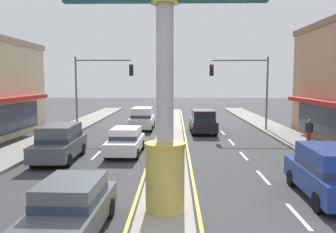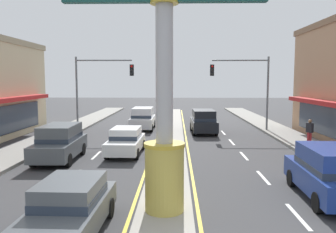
# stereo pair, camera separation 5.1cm
# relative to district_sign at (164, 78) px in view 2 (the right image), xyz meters

# --- Properties ---
(median_strip) EXTENTS (1.81, 52.00, 0.14)m
(median_strip) POSITION_rel_district_sign_xyz_m (-0.00, 13.17, -4.25)
(median_strip) COLOR #A39E93
(median_strip) RESTS_ON ground
(sidewalk_left) EXTENTS (2.64, 60.00, 0.18)m
(sidewalk_left) POSITION_rel_district_sign_xyz_m (-8.83, 11.17, -4.23)
(sidewalk_left) COLOR gray
(sidewalk_left) RESTS_ON ground
(sidewalk_right) EXTENTS (2.64, 60.00, 0.18)m
(sidewalk_right) POSITION_rel_district_sign_xyz_m (8.83, 11.17, -4.23)
(sidewalk_right) COLOR gray
(sidewalk_right) RESTS_ON ground
(lane_markings) EXTENTS (8.55, 52.00, 0.01)m
(lane_markings) POSITION_rel_district_sign_xyz_m (0.00, 11.81, -4.32)
(lane_markings) COLOR silver
(lane_markings) RESTS_ON ground
(district_sign) EXTENTS (6.66, 1.29, 8.23)m
(district_sign) POSITION_rel_district_sign_xyz_m (0.00, 0.00, 0.00)
(district_sign) COLOR gold
(district_sign) RESTS_ON median_strip
(traffic_light_left_side) EXTENTS (4.86, 0.46, 6.20)m
(traffic_light_left_side) POSITION_rel_district_sign_xyz_m (-6.14, 18.00, -0.07)
(traffic_light_left_side) COLOR slate
(traffic_light_left_side) RESTS_ON ground
(traffic_light_right_side) EXTENTS (4.86, 0.46, 6.20)m
(traffic_light_right_side) POSITION_rel_district_sign_xyz_m (6.14, 18.24, -0.07)
(traffic_light_right_side) COLOR slate
(traffic_light_right_side) RESTS_ON ground
(suv_near_right_lane) EXTENTS (1.98, 4.61, 1.90)m
(suv_near_right_lane) POSITION_rel_district_sign_xyz_m (-2.56, 19.28, -3.34)
(suv_near_right_lane) COLOR silver
(suv_near_right_lane) RESTS_ON ground
(suv_far_right_lane) EXTENTS (2.05, 4.64, 1.90)m
(suv_far_right_lane) POSITION_rel_district_sign_xyz_m (-5.86, 7.48, -3.34)
(suv_far_right_lane) COLOR #4C5156
(suv_far_right_lane) RESTS_ON ground
(sedan_near_left_lane) EXTENTS (1.92, 4.34, 1.53)m
(sedan_near_left_lane) POSITION_rel_district_sign_xyz_m (-2.55, 9.13, -3.53)
(sedan_near_left_lane) COLOR white
(sedan_near_left_lane) RESTS_ON ground
(suv_mid_left_lane) EXTENTS (2.04, 4.64, 1.90)m
(suv_mid_left_lane) POSITION_rel_district_sign_xyz_m (2.56, 17.30, -3.34)
(suv_mid_left_lane) COLOR black
(suv_mid_left_lane) RESTS_ON ground
(suv_far_left_oncoming) EXTENTS (2.07, 4.65, 1.90)m
(suv_far_left_oncoming) POSITION_rel_district_sign_xyz_m (5.85, 1.58, -3.34)
(suv_far_left_oncoming) COLOR navy
(suv_far_left_oncoming) RESTS_ON ground
(sedan_kerb_right) EXTENTS (1.92, 4.34, 1.53)m
(sedan_kerb_right) POSITION_rel_district_sign_xyz_m (-2.55, -1.54, -3.53)
(sedan_kerb_right) COLOR #4C5156
(sedan_kerb_right) RESTS_ON ground
(pedestrian_near_kerb) EXTENTS (0.40, 0.46, 1.70)m
(pedestrian_near_kerb) POSITION_rel_district_sign_xyz_m (8.57, 10.68, -3.17)
(pedestrian_near_kerb) COLOR maroon
(pedestrian_near_kerb) RESTS_ON sidewalk_right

